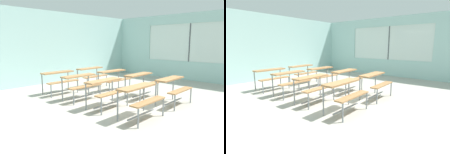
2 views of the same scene
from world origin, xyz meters
TOP-DOWN VIEW (x-y plane):
  - ground at (0.00, 0.00)m, footprint 10.00×9.00m
  - wall_back at (0.00, 4.50)m, footprint 10.00×0.12m
  - wall_right at (5.00, -0.13)m, footprint 0.12×9.00m
  - desk_bench_r0c0 at (-0.59, -0.89)m, footprint 1.11×0.61m
  - desk_bench_r0c1 at (0.92, -0.90)m, footprint 1.11×0.61m
  - desk_bench_r1c0 at (-0.56, 0.22)m, footprint 1.12×0.62m
  - desk_bench_r1c1 at (0.96, 0.20)m, footprint 1.12×0.62m
  - desk_bench_r2c0 at (-0.51, 1.35)m, footprint 1.10×0.59m
  - desk_bench_r2c1 at (0.94, 1.36)m, footprint 1.12×0.63m
  - desk_bench_r3c0 at (-0.54, 2.46)m, footprint 1.11×0.60m
  - desk_bench_r3c1 at (0.93, 2.52)m, footprint 1.11×0.61m

SIDE VIEW (x-z plane):
  - ground at x=0.00m, z-range -0.05..0.00m
  - desk_bench_r0c0 at x=-0.59m, z-range 0.19..0.93m
  - desk_bench_r0c1 at x=0.92m, z-range 0.19..0.93m
  - desk_bench_r1c0 at x=-0.56m, z-range 0.19..0.93m
  - desk_bench_r1c1 at x=0.96m, z-range 0.19..0.93m
  - desk_bench_r2c0 at x=-0.51m, z-range 0.19..0.93m
  - desk_bench_r2c1 at x=0.94m, z-range 0.19..0.93m
  - desk_bench_r3c0 at x=-0.54m, z-range 0.19..0.93m
  - desk_bench_r3c1 at x=0.93m, z-range 0.19..0.93m
  - wall_right at x=5.00m, z-range -0.05..2.95m
  - wall_back at x=0.00m, z-range 0.00..3.00m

